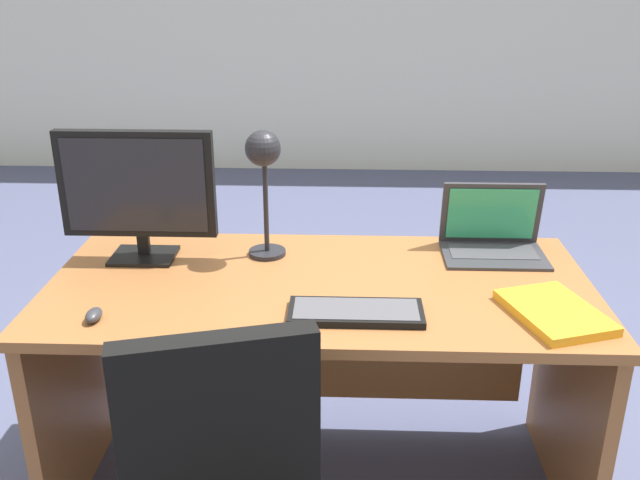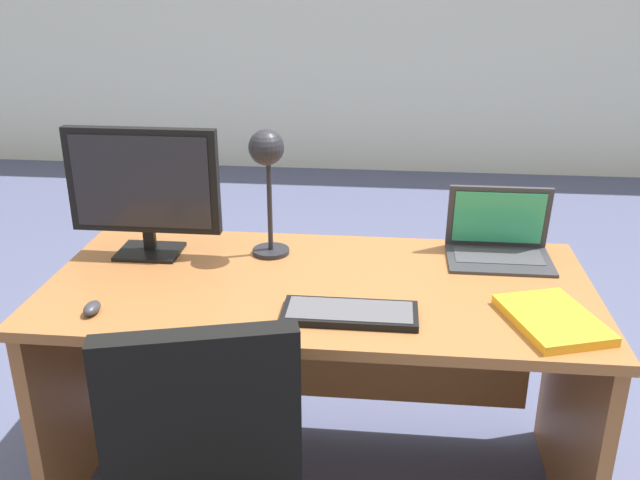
% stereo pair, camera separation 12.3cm
% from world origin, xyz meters
% --- Properties ---
extents(ground, '(12.00, 12.00, 0.00)m').
position_xyz_m(ground, '(0.00, 1.50, 0.00)').
color(ground, '#474C6B').
extents(desk, '(1.61, 0.76, 0.74)m').
position_xyz_m(desk, '(0.00, 0.05, 0.51)').
color(desk, brown).
rests_on(desk, ground).
extents(monitor, '(0.48, 0.16, 0.42)m').
position_xyz_m(monitor, '(-0.57, 0.16, 0.97)').
color(monitor, black).
rests_on(monitor, desk).
extents(laptop, '(0.33, 0.23, 0.22)m').
position_xyz_m(laptop, '(0.55, 0.27, 0.80)').
color(laptop, '#2D2D33').
rests_on(laptop, desk).
extents(keyboard, '(0.36, 0.15, 0.02)m').
position_xyz_m(keyboard, '(0.11, -0.21, 0.75)').
color(keyboard, black).
rests_on(keyboard, desk).
extents(mouse, '(0.04, 0.07, 0.03)m').
position_xyz_m(mouse, '(-0.59, -0.26, 0.75)').
color(mouse, '#2D2D33').
rests_on(mouse, desk).
extents(desk_lamp, '(0.12, 0.14, 0.42)m').
position_xyz_m(desk_lamp, '(-0.18, 0.18, 1.04)').
color(desk_lamp, black).
rests_on(desk_lamp, desk).
extents(book, '(0.29, 0.34, 0.03)m').
position_xyz_m(book, '(0.64, -0.19, 0.75)').
color(book, orange).
rests_on(book, desk).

